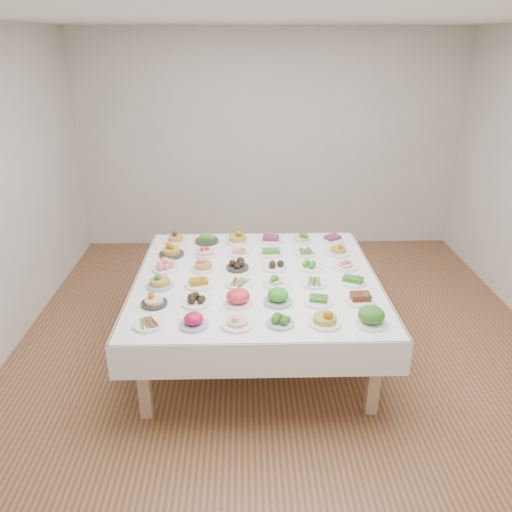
{
  "coord_description": "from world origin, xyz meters",
  "views": [
    {
      "loc": [
        -0.34,
        -4.05,
        2.66
      ],
      "look_at": [
        -0.24,
        -0.0,
        0.88
      ],
      "focal_mm": 35.0,
      "sensor_mm": 36.0,
      "label": 1
    }
  ],
  "objects_px": {
    "display_table": "(256,284)",
    "dish_0": "(148,324)",
    "dish_35": "(333,237)",
    "dish_18": "(165,265)"
  },
  "relations": [
    {
      "from": "dish_35",
      "to": "dish_18",
      "type": "bearing_deg",
      "value": -157.99
    },
    {
      "from": "display_table",
      "to": "dish_18",
      "type": "bearing_deg",
      "value": 168.94
    },
    {
      "from": "display_table",
      "to": "dish_0",
      "type": "height_order",
      "value": "dish_0"
    },
    {
      "from": "display_table",
      "to": "dish_0",
      "type": "xyz_separation_m",
      "value": [
        -0.8,
        -0.79,
        0.09
      ]
    },
    {
      "from": "dish_0",
      "to": "dish_35",
      "type": "xyz_separation_m",
      "value": [
        1.6,
        1.6,
        0.02
      ]
    },
    {
      "from": "dish_0",
      "to": "dish_18",
      "type": "distance_m",
      "value": 0.95
    },
    {
      "from": "display_table",
      "to": "dish_18",
      "type": "relative_size",
      "value": 9.27
    },
    {
      "from": "dish_0",
      "to": "dish_18",
      "type": "xyz_separation_m",
      "value": [
        -0.01,
        0.95,
        0.03
      ]
    },
    {
      "from": "dish_0",
      "to": "dish_18",
      "type": "relative_size",
      "value": 0.94
    },
    {
      "from": "display_table",
      "to": "dish_0",
      "type": "relative_size",
      "value": 9.9
    }
  ]
}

